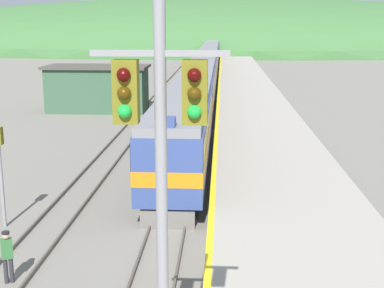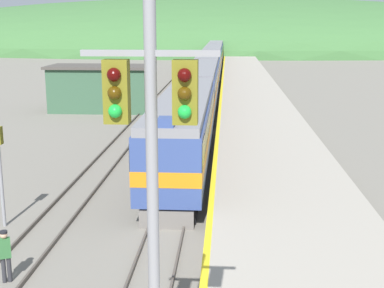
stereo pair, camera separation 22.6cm
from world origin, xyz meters
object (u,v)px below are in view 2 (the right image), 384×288
at_px(signal_mast_main, 152,181).
at_px(track_worker, 5,253).
at_px(carriage_third, 209,68).
at_px(carriage_fourth, 213,58).
at_px(carriage_fifth, 216,51).
at_px(express_train_lead_car, 184,129).
at_px(carriage_second, 202,86).

distance_m(signal_mast_main, track_worker, 10.32).
xyz_separation_m(carriage_third, signal_mast_main, (1.17, -62.22, 3.42)).
height_order(carriage_fourth, signal_mast_main, signal_mast_main).
bearing_deg(carriage_fifth, carriage_fourth, -90.00).
bearing_deg(carriage_third, express_train_lead_car, -90.00).
bearing_deg(track_worker, carriage_fifth, 87.22).
xyz_separation_m(carriage_second, carriage_fourth, (0.00, 40.59, 0.00)).
bearing_deg(carriage_fourth, carriage_second, -90.00).
height_order(express_train_lead_car, carriage_fourth, express_train_lead_car).
relative_size(carriage_third, signal_mast_main, 2.24).
xyz_separation_m(carriage_second, track_worker, (-4.65, -34.82, -1.27)).
height_order(carriage_fourth, carriage_fifth, same).
bearing_deg(signal_mast_main, carriage_fifth, 90.65).
distance_m(express_train_lead_car, signal_mast_main, 21.68).
xyz_separation_m(express_train_lead_car, carriage_fourth, (0.00, 61.14, -0.01)).
height_order(carriage_third, carriage_fifth, same).
xyz_separation_m(carriage_third, track_worker, (-4.65, -55.11, -1.27)).
height_order(signal_mast_main, track_worker, signal_mast_main).
bearing_deg(carriage_second, track_worker, -97.60).
bearing_deg(express_train_lead_car, carriage_fifth, 90.00).
bearing_deg(track_worker, carriage_second, 82.40).
bearing_deg(signal_mast_main, track_worker, 129.31).
bearing_deg(signal_mast_main, carriage_third, 91.08).
height_order(carriage_second, carriage_fourth, same).
bearing_deg(carriage_third, carriage_fourth, 90.00).
height_order(express_train_lead_car, carriage_second, express_train_lead_car).
relative_size(carriage_fifth, signal_mast_main, 2.24).
xyz_separation_m(carriage_second, carriage_third, (0.00, 20.30, 0.00)).
relative_size(express_train_lead_car, signal_mast_main, 2.24).
distance_m(carriage_second, signal_mast_main, 42.08).
xyz_separation_m(carriage_second, signal_mast_main, (1.17, -41.93, 3.42)).
bearing_deg(track_worker, carriage_fourth, 86.47).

